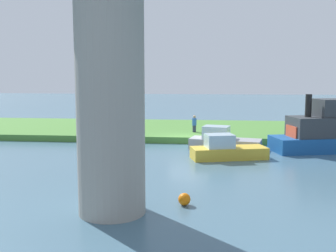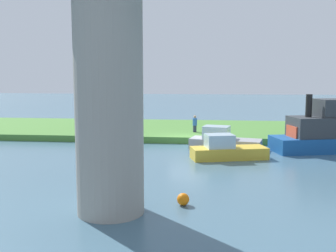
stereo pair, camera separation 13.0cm
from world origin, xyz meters
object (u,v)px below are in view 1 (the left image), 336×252
houseboat_blue (223,141)px  motorboat_white (227,150)px  bridge_pylon (110,88)px  person_on_bank (194,124)px  marker_buoy (184,199)px  mooring_post (220,131)px  skiff_small (332,130)px

houseboat_blue → motorboat_white: size_ratio=1.05×
bridge_pylon → person_on_bank: bridge_pylon is taller
person_on_bank → marker_buoy: (-0.24, 17.34, -0.95)m
bridge_pylon → mooring_post: bridge_pylon is taller
motorboat_white → marker_buoy: (2.06, 9.26, -0.30)m
person_on_bank → skiff_small: 10.69m
mooring_post → motorboat_white: (-0.25, 5.48, -0.40)m
skiff_small → marker_buoy: (9.35, 12.63, -1.20)m
person_on_bank → motorboat_white: size_ratio=0.28×
bridge_pylon → motorboat_white: size_ratio=1.91×
motorboat_white → marker_buoy: 9.49m
motorboat_white → person_on_bank: bearing=-74.1°
houseboat_blue → skiff_small: bearing=-178.6°
bridge_pylon → motorboat_white: bearing=-114.5°
mooring_post → skiff_small: (-7.53, 2.12, 0.49)m
skiff_small → marker_buoy: skiff_small is taller
person_on_bank → houseboat_blue: 5.40m
houseboat_blue → motorboat_white: 3.18m
marker_buoy → skiff_small: bearing=-126.5°
bridge_pylon → skiff_small: size_ratio=1.17×
houseboat_blue → motorboat_white: houseboat_blue is taller
bridge_pylon → mooring_post: bearing=-105.8°
houseboat_blue → motorboat_white: (-0.11, 3.18, -0.03)m
person_on_bank → skiff_small: skiff_small is taller
mooring_post → houseboat_blue: size_ratio=0.18×
marker_buoy → houseboat_blue: bearing=-98.9°
bridge_pylon → mooring_post: (-4.49, -15.85, -3.75)m
bridge_pylon → motorboat_white: (-4.73, -10.37, -4.15)m
bridge_pylon → person_on_bank: 18.93m
bridge_pylon → skiff_small: (-12.02, -13.74, -3.26)m
mooring_post → houseboat_blue: houseboat_blue is taller
mooring_post → houseboat_blue: (-0.13, 2.30, -0.37)m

